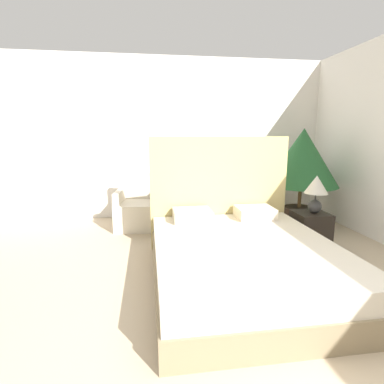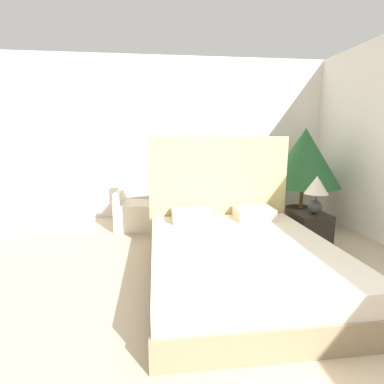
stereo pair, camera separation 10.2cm
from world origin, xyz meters
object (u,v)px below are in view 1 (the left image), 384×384
armchair_near_window_right (201,209)px  table_lamp (316,189)px  nightstand (310,230)px  armchair_near_window_left (138,211)px  side_table (170,213)px  potted_palm (302,160)px  bed (241,255)px

armchair_near_window_right → table_lamp: 1.91m
nightstand → armchair_near_window_left: bearing=152.6°
nightstand → side_table: 2.19m
nightstand → potted_palm: bearing=69.9°
potted_palm → side_table: 2.40m
bed → table_lamp: bed is taller
table_lamp → side_table: size_ratio=1.09×
potted_palm → side_table: bearing=177.0°
armchair_near_window_left → bed: bearing=-53.7°
bed → armchair_near_window_left: size_ratio=2.56×
bed → table_lamp: 1.56m
bed → armchair_near_window_left: bed is taller
table_lamp → side_table: table_lamp is taller
bed → side_table: bed is taller
bed → armchair_near_window_left: bearing=119.7°
armchair_near_window_left → armchair_near_window_right: bearing=6.6°
armchair_near_window_right → side_table: armchair_near_window_right is taller
potted_palm → armchair_near_window_right: bearing=174.3°
bed → armchair_near_window_right: size_ratio=2.56×
table_lamp → armchair_near_window_right: bearing=136.9°
side_table → bed: bearing=-72.6°
armchair_near_window_right → side_table: bearing=-179.7°
potted_palm → table_lamp: (-0.36, -1.09, -0.28)m
potted_palm → nightstand: size_ratio=3.33×
armchair_near_window_left → nightstand: size_ratio=1.79×
potted_palm → nightstand: (-0.39, -1.06, -0.86)m
armchair_near_window_left → potted_palm: size_ratio=0.54×
armchair_near_window_right → nightstand: armchair_near_window_right is taller
nightstand → bed: bearing=-147.9°
table_lamp → side_table: (-1.87, 1.20, -0.59)m
armchair_near_window_left → armchair_near_window_right: size_ratio=1.00×
potted_palm → side_table: size_ratio=3.49×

